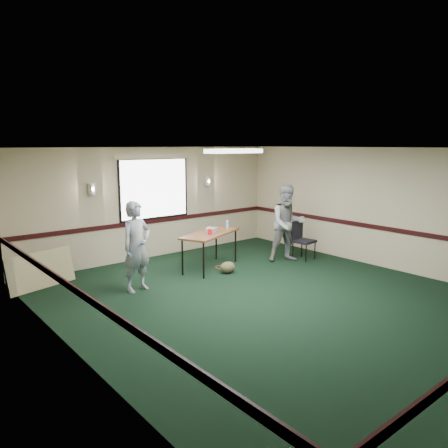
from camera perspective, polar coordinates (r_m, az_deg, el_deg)
ground at (r=8.08m, az=5.95°, el=-9.70°), size 8.00×8.00×0.00m
room_shell at (r=9.28m, az=-3.24°, el=3.02°), size 8.00×8.02×8.00m
folding_table at (r=9.78m, az=-1.80°, el=-1.48°), size 1.76×1.24×0.82m
projector at (r=9.84m, az=-1.65°, el=-0.77°), size 0.36×0.35×0.09m
game_console at (r=10.10m, az=-1.39°, el=-0.62°), size 0.22×0.19×0.05m
red_cup at (r=9.55m, az=-1.84°, el=-1.01°), size 0.08×0.08×0.13m
water_bottle at (r=10.22m, az=0.42°, el=-0.05°), size 0.06×0.06×0.20m
duffel_bag at (r=9.54m, az=0.48°, el=-5.69°), size 0.43×0.38×0.25m
cable_coil at (r=9.99m, az=-0.31°, el=-5.64°), size 0.37×0.37×0.01m
folded_table at (r=9.23m, az=-22.81°, el=-5.58°), size 1.40×0.57×0.71m
conference_chair at (r=10.78m, az=10.03°, el=-1.68°), size 0.50×0.52×0.93m
person_left at (r=8.41m, az=-11.34°, el=-2.91°), size 0.69×0.52×1.73m
person_right at (r=10.46m, az=8.31°, el=0.06°), size 1.10×1.01×1.82m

